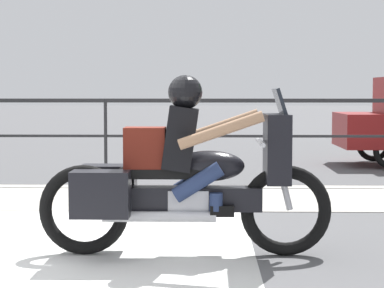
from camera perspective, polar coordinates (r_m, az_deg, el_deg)
The scene contains 5 objects.
ground_plane at distance 6.68m, azimuth -12.56°, elevation -8.12°, with size 120.00×120.00×0.00m, color #565659.
sidewalk_band at distance 9.96m, azimuth -7.88°, elevation -3.98°, with size 44.00×2.40×0.01m, color #B7B2A8.
crosswalk_band at distance 6.44m, azimuth -11.24°, elevation -8.51°, with size 3.56×6.00×0.01m, color silver.
fence_railing at distance 11.52m, azimuth -6.61°, elevation 2.10°, with size 36.00×0.05×1.27m.
motorcycle at distance 6.34m, azimuth -0.80°, elevation -2.42°, with size 2.49×0.76×1.53m.
Camera 1 is at (1.58, -6.33, 1.41)m, focal length 70.00 mm.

